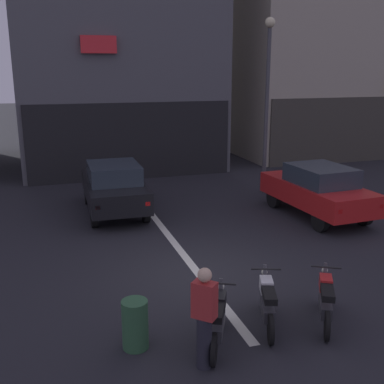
{
  "coord_description": "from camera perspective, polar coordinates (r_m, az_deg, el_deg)",
  "views": [
    {
      "loc": [
        -3.14,
        -9.33,
        4.53
      ],
      "look_at": [
        0.48,
        2.0,
        1.4
      ],
      "focal_mm": 43.82,
      "sensor_mm": 36.0,
      "label": 1
    }
  ],
  "objects": [
    {
      "name": "building_far_right",
      "position": [
        28.47,
        15.62,
        17.86
      ],
      "size": [
        10.77,
        8.65,
        12.69
      ],
      "color": "#B2A893",
      "rests_on": "ground"
    },
    {
      "name": "car_red_parked_kerbside",
      "position": [
        15.19,
        15.06,
        0.34
      ],
      "size": [
        1.99,
        4.19,
        1.64
      ],
      "color": "black",
      "rests_on": "ground"
    },
    {
      "name": "motorcycle_red_row_centre",
      "position": [
        9.09,
        15.94,
        -12.48
      ],
      "size": [
        0.88,
        1.49,
        0.98
      ],
      "color": "black",
      "rests_on": "ground"
    },
    {
      "name": "motorcycle_white_row_left_mid",
      "position": [
        8.78,
        9.12,
        -13.09
      ],
      "size": [
        0.7,
        1.6,
        0.98
      ],
      "color": "black",
      "rests_on": "ground"
    },
    {
      "name": "car_black_crossing_near",
      "position": [
        15.23,
        -9.46,
        0.69
      ],
      "size": [
        1.85,
        4.14,
        1.64
      ],
      "color": "black",
      "rests_on": "ground"
    },
    {
      "name": "ground_plane",
      "position": [
        10.84,
        0.83,
        -9.97
      ],
      "size": [
        120.0,
        120.0,
        0.0
      ],
      "primitive_type": "plane",
      "color": "#232328"
    },
    {
      "name": "trash_bin",
      "position": [
        8.13,
        -6.94,
        -15.7
      ],
      "size": [
        0.44,
        0.44,
        0.85
      ],
      "primitive_type": "cylinder",
      "color": "#2D5938",
      "rests_on": "ground"
    },
    {
      "name": "lane_centre_line",
      "position": [
        16.29,
        -5.88,
        -1.47
      ],
      "size": [
        0.2,
        18.0,
        0.01
      ],
      "primitive_type": "cube",
      "color": "silver",
      "rests_on": "ground"
    },
    {
      "name": "person_by_motorcycles",
      "position": [
        7.4,
        1.52,
        -15.03
      ],
      "size": [
        0.41,
        0.41,
        1.67
      ],
      "color": "#23232D",
      "rests_on": "ground"
    },
    {
      "name": "street_lamp",
      "position": [
        17.3,
        9.16,
        12.31
      ],
      "size": [
        0.36,
        0.36,
        6.26
      ],
      "color": "#47474C",
      "rests_on": "ground"
    },
    {
      "name": "motorcycle_black_row_leftmost",
      "position": [
        8.16,
        3.18,
        -15.2
      ],
      "size": [
        0.81,
        1.53,
        0.98
      ],
      "color": "black",
      "rests_on": "ground"
    },
    {
      "name": "building_mid_block",
      "position": [
        24.33,
        -9.89,
        20.27
      ],
      "size": [
        8.88,
        9.5,
        13.94
      ],
      "color": "#56565B",
      "rests_on": "ground"
    }
  ]
}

